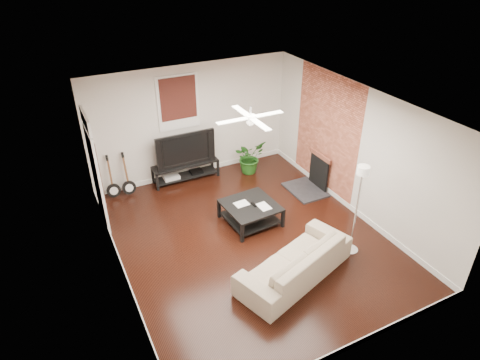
# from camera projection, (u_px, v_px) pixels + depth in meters

# --- Properties ---
(room) EXTENTS (5.01, 6.01, 2.81)m
(room) POSITION_uv_depth(u_px,v_px,m) (250.00, 178.00, 7.75)
(room) COLOR black
(room) RESTS_ON ground
(brick_accent) EXTENTS (0.02, 2.20, 2.80)m
(brick_accent) POSITION_uv_depth(u_px,v_px,m) (326.00, 133.00, 9.48)
(brick_accent) COLOR #9B4932
(brick_accent) RESTS_ON floor
(fireplace) EXTENTS (0.80, 1.10, 0.92)m
(fireplace) POSITION_uv_depth(u_px,v_px,m) (312.00, 172.00, 9.85)
(fireplace) COLOR black
(fireplace) RESTS_ON floor
(window_back) EXTENTS (1.00, 0.06, 1.30)m
(window_back) POSITION_uv_depth(u_px,v_px,m) (178.00, 102.00, 9.64)
(window_back) COLOR #38180F
(window_back) RESTS_ON wall_back
(door_left) EXTENTS (0.08, 1.00, 2.50)m
(door_left) POSITION_uv_depth(u_px,v_px,m) (96.00, 170.00, 8.34)
(door_left) COLOR white
(door_left) RESTS_ON wall_left
(tv_stand) EXTENTS (1.63, 0.43, 0.46)m
(tv_stand) POSITION_uv_depth(u_px,v_px,m) (186.00, 171.00, 10.37)
(tv_stand) COLOR black
(tv_stand) RESTS_ON floor
(tv) EXTENTS (1.46, 0.19, 0.84)m
(tv) POSITION_uv_depth(u_px,v_px,m) (184.00, 148.00, 10.05)
(tv) COLOR black
(tv) RESTS_ON tv_stand
(coffee_table) EXTENTS (1.11, 1.11, 0.44)m
(coffee_table) POSITION_uv_depth(u_px,v_px,m) (250.00, 213.00, 8.83)
(coffee_table) COLOR black
(coffee_table) RESTS_ON floor
(sofa) EXTENTS (2.45, 1.57, 0.67)m
(sofa) POSITION_uv_depth(u_px,v_px,m) (295.00, 261.00, 7.37)
(sofa) COLOR #C0AE90
(sofa) RESTS_ON floor
(floor_lamp) EXTENTS (0.39, 0.39, 1.87)m
(floor_lamp) POSITION_uv_depth(u_px,v_px,m) (356.00, 211.00, 7.66)
(floor_lamp) COLOR silver
(floor_lamp) RESTS_ON floor
(potted_plant) EXTENTS (0.93, 0.87, 0.84)m
(potted_plant) POSITION_uv_depth(u_px,v_px,m) (249.00, 157.00, 10.62)
(potted_plant) COLOR #1E5518
(potted_plant) RESTS_ON floor
(guitar_left) EXTENTS (0.34, 0.26, 1.04)m
(guitar_left) POSITION_uv_depth(u_px,v_px,m) (111.00, 178.00, 9.51)
(guitar_left) COLOR black
(guitar_left) RESTS_ON floor
(guitar_right) EXTENTS (0.32, 0.23, 1.04)m
(guitar_right) POSITION_uv_depth(u_px,v_px,m) (127.00, 175.00, 9.62)
(guitar_right) COLOR black
(guitar_right) RESTS_ON floor
(ceiling_fan) EXTENTS (1.24, 1.24, 0.32)m
(ceiling_fan) POSITION_uv_depth(u_px,v_px,m) (251.00, 117.00, 7.14)
(ceiling_fan) COLOR white
(ceiling_fan) RESTS_ON ceiling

